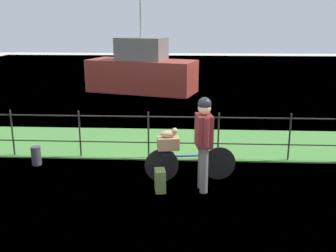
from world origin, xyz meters
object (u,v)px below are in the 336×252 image
terrier_dog (170,133)px  backpack_on_paving (160,181)px  wooden_crate (168,143)px  mooring_bollard (36,156)px  moored_boat_near (142,71)px  bicycle_main (189,163)px  cyclist_person (204,136)px

terrier_dog → backpack_on_paving: (-0.14, -0.46, -0.73)m
wooden_crate → mooring_bollard: size_ratio=1.01×
wooden_crate → moored_boat_near: (-1.59, 9.34, 0.12)m
backpack_on_paving → mooring_bollard: backpack_on_paving is taller
moored_boat_near → wooden_crate: bearing=-80.3°
wooden_crate → terrier_dog: size_ratio=1.23×
terrier_dog → backpack_on_paving: size_ratio=0.81×
bicycle_main → cyclist_person: bearing=-60.6°
terrier_dog → moored_boat_near: (-1.62, 9.34, -0.07)m
wooden_crate → terrier_dog: 0.19m
wooden_crate → cyclist_person: bearing=-29.6°
cyclist_person → moored_boat_near: 9.95m
terrier_dog → mooring_bollard: 3.00m
wooden_crate → moored_boat_near: size_ratio=0.08×
bicycle_main → terrier_dog: size_ratio=5.28×
bicycle_main → cyclist_person: 0.82m
wooden_crate → cyclist_person: cyclist_person is taller
backpack_on_paving → mooring_bollard: bearing=57.0°
wooden_crate → moored_boat_near: moored_boat_near is taller
terrier_dog → backpack_on_paving: bearing=-107.3°
wooden_crate → terrier_dog: (0.02, 0.00, 0.19)m
wooden_crate → mooring_bollard: wooden_crate is taller
mooring_bollard → moored_boat_near: size_ratio=0.08×
terrier_dog → moored_boat_near: 9.48m
mooring_bollard → bicycle_main: bearing=-11.4°
terrier_dog → cyclist_person: cyclist_person is taller
bicycle_main → backpack_on_paving: 0.74m
cyclist_person → moored_boat_near: bearing=102.9°
backpack_on_paving → cyclist_person: bearing=-92.5°
wooden_crate → cyclist_person: 0.77m
backpack_on_paving → moored_boat_near: 9.93m
moored_boat_near → terrier_dog: bearing=-80.2°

